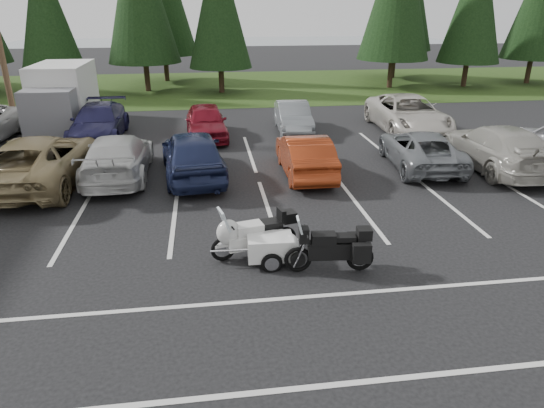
{
  "coord_description": "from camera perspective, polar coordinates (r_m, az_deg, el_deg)",
  "views": [
    {
      "loc": [
        -1.17,
        -11.78,
        5.58
      ],
      "look_at": [
        0.38,
        -0.5,
        0.86
      ],
      "focal_mm": 32.0,
      "sensor_mm": 36.0,
      "label": 1
    }
  ],
  "objects": [
    {
      "name": "touring_motorcycle",
      "position": [
        11.4,
        -2.08,
        -3.08
      ],
      "size": [
        2.47,
        1.26,
        1.31
      ],
      "primitive_type": null,
      "rotation": [
        0.0,
        0.0,
        0.24
      ],
      "color": "silver",
      "rests_on": "ground"
    },
    {
      "name": "lake_water",
      "position": [
        67.21,
        -3.58,
        17.72
      ],
      "size": [
        70.0,
        50.0,
        0.02
      ],
      "primitive_type": "cube",
      "color": "gray",
      "rests_on": "ground"
    },
    {
      "name": "box_truck",
      "position": [
        25.55,
        -23.73,
        11.38
      ],
      "size": [
        2.4,
        5.6,
        2.9
      ],
      "primitive_type": null,
      "color": "silver",
      "rests_on": "ground"
    },
    {
      "name": "car_far_2",
      "position": [
        21.97,
        -7.76,
        9.59
      ],
      "size": [
        1.93,
        4.39,
        1.47
      ],
      "primitive_type": "imported",
      "rotation": [
        0.0,
        0.0,
        0.05
      ],
      "color": "maroon",
      "rests_on": "ground"
    },
    {
      "name": "stall_markings",
      "position": [
        14.91,
        -2.77,
        0.54
      ],
      "size": [
        32.0,
        16.0,
        0.01
      ],
      "primitive_type": "cube",
      "color": "silver",
      "rests_on": "ground"
    },
    {
      "name": "car_near_3",
      "position": [
        17.43,
        -17.69,
        5.35
      ],
      "size": [
        2.15,
        5.15,
        1.49
      ],
      "primitive_type": "imported",
      "rotation": [
        0.0,
        0.0,
        3.16
      ],
      "color": "#B8B8B6",
      "rests_on": "ground"
    },
    {
      "name": "car_far_1",
      "position": [
        22.85,
        -19.7,
        9.03
      ],
      "size": [
        2.13,
        5.18,
        1.5
      ],
      "primitive_type": "imported",
      "rotation": [
        0.0,
        0.0,
        0.01
      ],
      "color": "#1A193F",
      "rests_on": "ground"
    },
    {
      "name": "car_near_6",
      "position": [
        18.56,
        17.07,
        6.19
      ],
      "size": [
        2.69,
        4.99,
        1.33
      ],
      "primitive_type": "imported",
      "rotation": [
        0.0,
        0.0,
        3.04
      ],
      "color": "slate",
      "rests_on": "ground"
    },
    {
      "name": "car_far_3",
      "position": [
        22.91,
        2.51,
        10.16
      ],
      "size": [
        1.64,
        4.19,
        1.36
      ],
      "primitive_type": "imported",
      "rotation": [
        0.0,
        0.0,
        -0.05
      ],
      "color": "slate",
      "rests_on": "ground"
    },
    {
      "name": "car_near_2",
      "position": [
        17.67,
        -25.6,
        4.67
      ],
      "size": [
        2.99,
        6.03,
        1.64
      ],
      "primitive_type": "imported",
      "rotation": [
        0.0,
        0.0,
        3.1
      ],
      "color": "olive",
      "rests_on": "ground"
    },
    {
      "name": "car_near_7",
      "position": [
        19.28,
        24.93,
        6.06
      ],
      "size": [
        2.33,
        5.53,
        1.59
      ],
      "primitive_type": "imported",
      "rotation": [
        0.0,
        0.0,
        3.12
      ],
      "color": "#A5A297",
      "rests_on": "ground"
    },
    {
      "name": "conifer_3",
      "position": [
        34.46,
        -25.17,
        20.05
      ],
      "size": [
        3.87,
        3.87,
        9.02
      ],
      "color": "#332316",
      "rests_on": "ground"
    },
    {
      "name": "car_far_4",
      "position": [
        23.77,
        15.7,
        10.15
      ],
      "size": [
        2.93,
        6.0,
        1.64
      ],
      "primitive_type": "imported",
      "rotation": [
        0.0,
        0.0,
        -0.04
      ],
      "color": "beige",
      "rests_on": "ground"
    },
    {
      "name": "cargo_trailer",
      "position": [
        11.17,
        -0.23,
        -5.39
      ],
      "size": [
        1.53,
        0.9,
        0.7
      ],
      "primitive_type": null,
      "rotation": [
        0.0,
        0.0,
        -0.03
      ],
      "color": "white",
      "rests_on": "ground"
    },
    {
      "name": "ground",
      "position": [
        13.08,
        -1.96,
        -2.72
      ],
      "size": [
        120.0,
        120.0,
        0.0
      ],
      "primitive_type": "plane",
      "color": "black",
      "rests_on": "ground"
    },
    {
      "name": "car_near_5",
      "position": [
        16.95,
        3.9,
        5.78
      ],
      "size": [
        1.55,
        4.32,
        1.42
      ],
      "primitive_type": "imported",
      "rotation": [
        0.0,
        0.0,
        3.13
      ],
      "color": "#983113",
      "rests_on": "ground"
    },
    {
      "name": "car_near_4",
      "position": [
        16.81,
        -9.31,
        5.84
      ],
      "size": [
        2.47,
        5.08,
        1.67
      ],
      "primitive_type": "imported",
      "rotation": [
        0.0,
        0.0,
        3.25
      ],
      "color": "#1C2346",
      "rests_on": "ground"
    },
    {
      "name": "conifer_5",
      "position": [
        33.4,
        -6.32,
        22.49
      ],
      "size": [
        4.14,
        4.14,
        9.63
      ],
      "color": "#332316",
      "rests_on": "ground"
    },
    {
      "name": "grass_strip",
      "position": [
        36.23,
        -6.07,
        13.55
      ],
      "size": [
        80.0,
        16.0,
        0.01
      ],
      "primitive_type": "cube",
      "color": "#213A12",
      "rests_on": "ground"
    },
    {
      "name": "conifer_7",
      "position": [
        38.42,
        22.87,
        21.26
      ],
      "size": [
        4.27,
        4.27,
        9.94
      ],
      "color": "#332316",
      "rests_on": "ground"
    },
    {
      "name": "adventure_motorcycle",
      "position": [
        10.78,
        6.82,
        -4.71
      ],
      "size": [
        2.28,
        0.96,
        1.35
      ],
      "primitive_type": null,
      "rotation": [
        0.0,
        0.0,
        -0.09
      ],
      "color": "black",
      "rests_on": "ground"
    }
  ]
}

